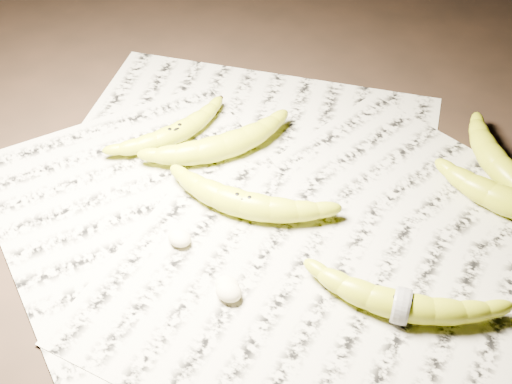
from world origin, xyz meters
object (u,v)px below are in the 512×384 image
Objects in this scene: banana_left_a at (174,132)px; banana_upper_b at (500,164)px; banana_taped at (402,304)px; banana_center at (244,202)px; banana_left_b at (223,145)px.

banana_left_a is 0.48m from banana_upper_b.
banana_taped is 0.30m from banana_upper_b.
banana_taped is at bearing -22.25° from banana_center.
banana_taped is 1.11× the size of banana_upper_b.
banana_left_b is 0.93× the size of banana_taped.
banana_left_b and banana_upper_b have the same top height.
banana_left_b is 0.12m from banana_center.
banana_center is at bearing 154.23° from banana_taped.
banana_left_a is at bearing -118.45° from banana_upper_b.
banana_left_a is at bearing 148.59° from banana_taped.
banana_left_a is 0.90× the size of banana_left_b.
banana_center is 0.97× the size of banana_taped.
banana_center is at bearing -97.31° from banana_upper_b.
banana_center is 1.08× the size of banana_upper_b.
banana_left_a is 0.08m from banana_left_b.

